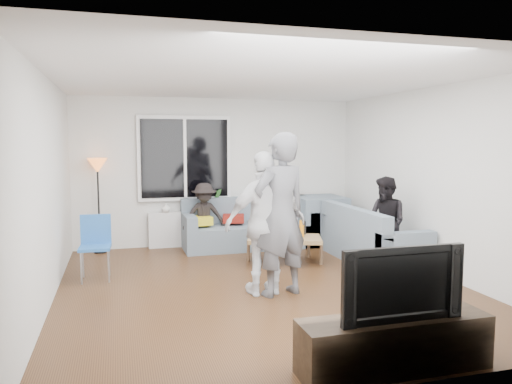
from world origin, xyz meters
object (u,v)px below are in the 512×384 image
object	(u,v)px
side_chair	(95,248)
tv_console	(394,344)
spectator_back	(204,216)
coffee_table	(284,250)
player_right	(266,223)
sofa_right_section	(372,234)
floor_lamp	(99,206)
television	(396,281)
player_left	(280,215)
sofa_back_section	(250,223)
spectator_right	(386,222)

from	to	relation	value
side_chair	tv_console	size ratio (longest dim) A/B	0.54
spectator_back	coffee_table	bearing A→B (deg)	-47.41
coffee_table	player_right	world-z (taller)	player_right
sofa_right_section	floor_lamp	size ratio (longest dim) A/B	1.28
spectator_back	television	world-z (taller)	spectator_back
television	player_left	bearing A→B (deg)	97.13
coffee_table	side_chair	distance (m)	2.74
tv_console	coffee_table	bearing A→B (deg)	85.28
player_right	sofa_right_section	bearing A→B (deg)	-156.74
spectator_back	tv_console	world-z (taller)	spectator_back
sofa_back_section	coffee_table	world-z (taller)	sofa_back_section
spectator_back	television	distance (m)	4.86
side_chair	spectator_back	xyz separation A→B (m)	(1.72, 1.42, 0.14)
floor_lamp	spectator_back	size ratio (longest dim) A/B	1.36
tv_console	sofa_back_section	bearing A→B (deg)	89.11
sofa_right_section	spectator_right	distance (m)	0.45
coffee_table	player_left	distance (m)	1.73
spectator_right	side_chair	bearing A→B (deg)	-105.05
sofa_back_section	spectator_right	world-z (taller)	spectator_right
side_chair	player_right	xyz separation A→B (m)	(2.02, -1.18, 0.44)
floor_lamp	spectator_right	xyz separation A→B (m)	(4.07, -2.13, -0.11)
floor_lamp	tv_console	world-z (taller)	floor_lamp
coffee_table	player_left	xyz separation A→B (m)	(-0.56, -1.45, 0.78)
coffee_table	side_chair	bearing A→B (deg)	-176.34
sofa_back_section	side_chair	size ratio (longest dim) A/B	2.67
player_right	television	xyz separation A→B (m)	(0.42, -2.19, -0.13)
floor_lamp	tv_console	xyz separation A→B (m)	(2.43, -5.04, -0.56)
spectator_right	spectator_back	world-z (taller)	spectator_right
sofa_back_section	player_left	xyz separation A→B (m)	(-0.34, -2.66, 0.55)
player_left	spectator_back	size ratio (longest dim) A/B	1.71
side_chair	floor_lamp	xyz separation A→B (m)	(0.00, 1.67, 0.35)
spectator_right	coffee_table	bearing A→B (deg)	-123.95
sofa_right_section	spectator_right	world-z (taller)	spectator_right
sofa_right_section	player_right	distance (m)	2.37
coffee_table	floor_lamp	world-z (taller)	floor_lamp
floor_lamp	player_right	size ratio (longest dim) A/B	0.90
player_right	spectator_right	size ratio (longest dim) A/B	1.30
player_left	spectator_back	world-z (taller)	player_left
sofa_right_section	player_left	world-z (taller)	player_left
floor_lamp	television	size ratio (longest dim) A/B	1.49
coffee_table	tv_console	distance (m)	3.56
floor_lamp	player_right	world-z (taller)	player_right
player_right	tv_console	world-z (taller)	player_right
spectator_back	television	size ratio (longest dim) A/B	1.10
player_left	floor_lamp	bearing A→B (deg)	-69.54
floor_lamp	spectator_right	distance (m)	4.59
sofa_right_section	player_left	size ratio (longest dim) A/B	1.02
sofa_back_section	player_left	distance (m)	2.74
sofa_right_section	tv_console	distance (m)	3.68
sofa_back_section	floor_lamp	size ratio (longest dim) A/B	1.47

